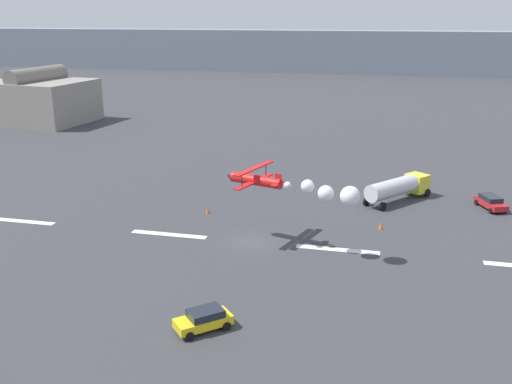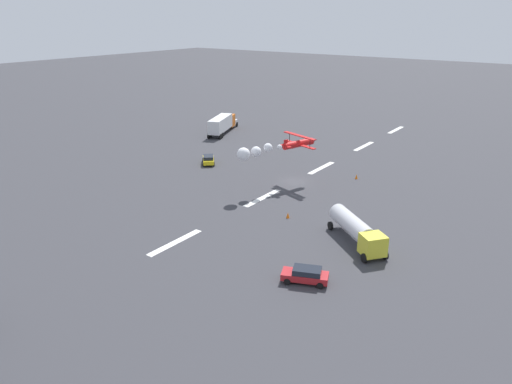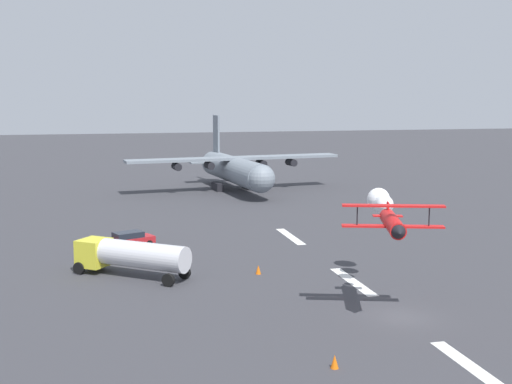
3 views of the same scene
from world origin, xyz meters
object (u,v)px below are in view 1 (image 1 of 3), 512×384
(traffic_cone_near, at_px, (208,210))
(stunt_biplane_red, at_px, (301,187))
(traffic_cone_far, at_px, (381,225))
(airport_staff_sedan, at_px, (491,202))
(fuel_tanker_truck, at_px, (398,187))
(followme_car_yellow, at_px, (204,319))

(traffic_cone_near, bearing_deg, stunt_biplane_red, -34.35)
(stunt_biplane_red, relative_size, traffic_cone_far, 18.15)
(stunt_biplane_red, relative_size, airport_staff_sedan, 2.82)
(stunt_biplane_red, bearing_deg, traffic_cone_near, 145.65)
(fuel_tanker_truck, height_order, traffic_cone_far, fuel_tanker_truck)
(followme_car_yellow, distance_m, traffic_cone_near, 25.19)
(stunt_biplane_red, distance_m, airport_staff_sedan, 26.65)
(fuel_tanker_truck, relative_size, airport_staff_sedan, 1.90)
(stunt_biplane_red, xyz_separation_m, followme_car_yellow, (-4.32, -15.97, -5.45))
(stunt_biplane_red, xyz_separation_m, fuel_tanker_truck, (9.12, 17.62, -4.51))
(traffic_cone_far, bearing_deg, traffic_cone_near, 178.44)
(followme_car_yellow, bearing_deg, airport_staff_sedan, 54.19)
(followme_car_yellow, xyz_separation_m, traffic_cone_near, (-7.50, 24.05, -0.44))
(followme_car_yellow, relative_size, traffic_cone_far, 5.62)
(fuel_tanker_truck, bearing_deg, traffic_cone_near, -155.50)
(fuel_tanker_truck, xyz_separation_m, followme_car_yellow, (-13.44, -33.59, -0.94))
(stunt_biplane_red, xyz_separation_m, airport_staff_sedan, (19.61, 17.20, -5.45))
(followme_car_yellow, distance_m, airport_staff_sedan, 40.90)
(traffic_cone_far, bearing_deg, airport_staff_sedan, 38.38)
(fuel_tanker_truck, xyz_separation_m, traffic_cone_near, (-20.94, -9.54, -1.37))
(stunt_biplane_red, bearing_deg, followme_car_yellow, -105.15)
(fuel_tanker_truck, bearing_deg, stunt_biplane_red, -117.36)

